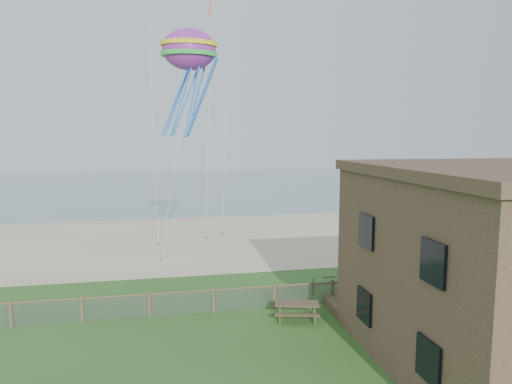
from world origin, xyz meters
The scene contains 7 objects.
ground centered at (0.00, 0.00, 0.00)m, with size 160.00×160.00×0.00m, color #294F1B.
sand_beach centered at (0.00, 22.00, 0.00)m, with size 72.00×20.00×0.02m, color tan.
ocean centered at (0.00, 66.00, 0.00)m, with size 160.00×68.00×0.02m, color slate.
chainlink_fence centered at (0.00, 6.00, 0.55)m, with size 36.20×0.20×1.25m, color brown, non-canonical shape.
motel_deck centered at (13.00, 5.00, 0.25)m, with size 15.00×2.00×0.50m, color brown.
picnic_table centered at (3.72, 4.50, 0.43)m, with size 2.04×1.54×0.86m, color brown, non-canonical shape.
octopus_kite centered at (-0.60, 12.86, 11.76)m, with size 3.35×2.37×6.90m, color #FF2844, non-canonical shape.
Camera 1 is at (-2.07, -15.11, 8.43)m, focal length 32.00 mm.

